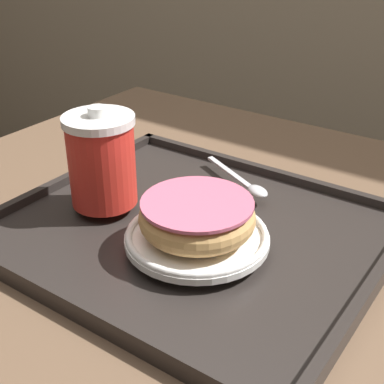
# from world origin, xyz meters

# --- Properties ---
(cafe_table) EXTENTS (0.88, 0.88, 0.72)m
(cafe_table) POSITION_xyz_m (0.00, 0.00, 0.54)
(cafe_table) COLOR brown
(cafe_table) RESTS_ON ground_plane
(serving_tray) EXTENTS (0.45, 0.39, 0.02)m
(serving_tray) POSITION_xyz_m (0.03, -0.01, 0.72)
(serving_tray) COLOR #282321
(serving_tray) RESTS_ON cafe_table
(coffee_cup_front) EXTENTS (0.09, 0.09, 0.13)m
(coffee_cup_front) POSITION_xyz_m (-0.09, -0.04, 0.80)
(coffee_cup_front) COLOR red
(coffee_cup_front) RESTS_ON serving_tray
(plate_with_chocolate_donut) EXTENTS (0.17, 0.17, 0.01)m
(plate_with_chocolate_donut) POSITION_xyz_m (0.06, -0.05, 0.75)
(plate_with_chocolate_donut) COLOR white
(plate_with_chocolate_donut) RESTS_ON serving_tray
(donut_chocolate_glazed) EXTENTS (0.13, 0.13, 0.04)m
(donut_chocolate_glazed) POSITION_xyz_m (0.06, -0.05, 0.77)
(donut_chocolate_glazed) COLOR tan
(donut_chocolate_glazed) RESTS_ON plate_with_chocolate_donut
(spoon) EXTENTS (0.14, 0.08, 0.01)m
(spoon) POSITION_xyz_m (0.04, 0.10, 0.75)
(spoon) COLOR silver
(spoon) RESTS_ON serving_tray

